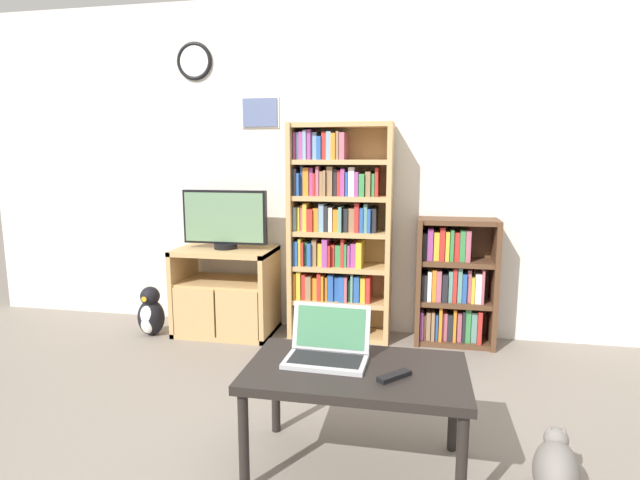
{
  "coord_description": "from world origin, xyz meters",
  "views": [
    {
      "loc": [
        0.56,
        -1.9,
        1.37
      ],
      "look_at": [
        -0.03,
        1.09,
        0.88
      ],
      "focal_mm": 28.0,
      "sensor_mm": 36.0,
      "label": 1
    }
  ],
  "objects_px": {
    "tv_stand": "(226,291)",
    "coffee_table": "(356,379)",
    "television": "(225,219)",
    "cat": "(556,470)",
    "remote_near_laptop": "(394,376)",
    "penguin_figurine": "(150,313)",
    "laptop": "(328,347)",
    "bookshelf_tall": "(336,235)",
    "bookshelf_short": "(453,285)"
  },
  "relations": [
    {
      "from": "bookshelf_short",
      "to": "cat",
      "type": "height_order",
      "value": "bookshelf_short"
    },
    {
      "from": "cat",
      "to": "remote_near_laptop",
      "type": "bearing_deg",
      "value": -167.29
    },
    {
      "from": "remote_near_laptop",
      "to": "penguin_figurine",
      "type": "xyz_separation_m",
      "value": [
        -1.96,
        1.47,
        -0.31
      ]
    },
    {
      "from": "bookshelf_tall",
      "to": "cat",
      "type": "relative_size",
      "value": 2.93
    },
    {
      "from": "bookshelf_short",
      "to": "tv_stand",
      "type": "bearing_deg",
      "value": -175.56
    },
    {
      "from": "bookshelf_tall",
      "to": "remote_near_laptop",
      "type": "relative_size",
      "value": 11.14
    },
    {
      "from": "remote_near_laptop",
      "to": "cat",
      "type": "height_order",
      "value": "remote_near_laptop"
    },
    {
      "from": "bookshelf_tall",
      "to": "remote_near_laptop",
      "type": "distance_m",
      "value": 1.87
    },
    {
      "from": "television",
      "to": "coffee_table",
      "type": "distance_m",
      "value": 2.05
    },
    {
      "from": "cat",
      "to": "television",
      "type": "bearing_deg",
      "value": 151.34
    },
    {
      "from": "television",
      "to": "tv_stand",
      "type": "bearing_deg",
      "value": -119.38
    },
    {
      "from": "laptop",
      "to": "bookshelf_tall",
      "type": "bearing_deg",
      "value": 100.19
    },
    {
      "from": "television",
      "to": "remote_near_laptop",
      "type": "xyz_separation_m",
      "value": [
        1.39,
        -1.65,
        -0.42
      ]
    },
    {
      "from": "bookshelf_tall",
      "to": "coffee_table",
      "type": "bearing_deg",
      "value": -77.7
    },
    {
      "from": "tv_stand",
      "to": "cat",
      "type": "height_order",
      "value": "tv_stand"
    },
    {
      "from": "penguin_figurine",
      "to": "television",
      "type": "bearing_deg",
      "value": 17.84
    },
    {
      "from": "bookshelf_short",
      "to": "remote_near_laptop",
      "type": "distance_m",
      "value": 1.81
    },
    {
      "from": "remote_near_laptop",
      "to": "cat",
      "type": "bearing_deg",
      "value": -133.65
    },
    {
      "from": "television",
      "to": "laptop",
      "type": "height_order",
      "value": "television"
    },
    {
      "from": "bookshelf_short",
      "to": "cat",
      "type": "distance_m",
      "value": 1.8
    },
    {
      "from": "tv_stand",
      "to": "remote_near_laptop",
      "type": "height_order",
      "value": "tv_stand"
    },
    {
      "from": "remote_near_laptop",
      "to": "television",
      "type": "bearing_deg",
      "value": -6.66
    },
    {
      "from": "television",
      "to": "cat",
      "type": "distance_m",
      "value": 2.73
    },
    {
      "from": "bookshelf_short",
      "to": "remote_near_laptop",
      "type": "bearing_deg",
      "value": -101.03
    },
    {
      "from": "laptop",
      "to": "remote_near_laptop",
      "type": "distance_m",
      "value": 0.34
    },
    {
      "from": "bookshelf_tall",
      "to": "coffee_table",
      "type": "relative_size",
      "value": 1.71
    },
    {
      "from": "tv_stand",
      "to": "bookshelf_short",
      "type": "distance_m",
      "value": 1.75
    },
    {
      "from": "bookshelf_short",
      "to": "cat",
      "type": "relative_size",
      "value": 1.69
    },
    {
      "from": "coffee_table",
      "to": "laptop",
      "type": "xyz_separation_m",
      "value": [
        -0.14,
        0.07,
        0.11
      ]
    },
    {
      "from": "television",
      "to": "bookshelf_tall",
      "type": "xyz_separation_m",
      "value": [
        0.85,
        0.11,
        -0.11
      ]
    },
    {
      "from": "bookshelf_short",
      "to": "laptop",
      "type": "distance_m",
      "value": 1.76
    },
    {
      "from": "tv_stand",
      "to": "penguin_figurine",
      "type": "height_order",
      "value": "tv_stand"
    },
    {
      "from": "bookshelf_tall",
      "to": "penguin_figurine",
      "type": "bearing_deg",
      "value": -168.26
    },
    {
      "from": "coffee_table",
      "to": "laptop",
      "type": "bearing_deg",
      "value": 153.65
    },
    {
      "from": "television",
      "to": "bookshelf_short",
      "type": "xyz_separation_m",
      "value": [
        1.74,
        0.12,
        -0.46
      ]
    },
    {
      "from": "bookshelf_tall",
      "to": "coffee_table",
      "type": "distance_m",
      "value": 1.77
    },
    {
      "from": "remote_near_laptop",
      "to": "laptop",
      "type": "bearing_deg",
      "value": 18.29
    },
    {
      "from": "television",
      "to": "cat",
      "type": "bearing_deg",
      "value": -38.28
    },
    {
      "from": "cat",
      "to": "bookshelf_tall",
      "type": "bearing_deg",
      "value": 134.25
    },
    {
      "from": "bookshelf_short",
      "to": "laptop",
      "type": "relative_size",
      "value": 2.55
    },
    {
      "from": "penguin_figurine",
      "to": "coffee_table",
      "type": "bearing_deg",
      "value": -37.92
    },
    {
      "from": "penguin_figurine",
      "to": "remote_near_laptop",
      "type": "bearing_deg",
      "value": -36.88
    },
    {
      "from": "tv_stand",
      "to": "television",
      "type": "relative_size",
      "value": 1.13
    },
    {
      "from": "television",
      "to": "bookshelf_tall",
      "type": "height_order",
      "value": "bookshelf_tall"
    },
    {
      "from": "remote_near_laptop",
      "to": "penguin_figurine",
      "type": "distance_m",
      "value": 2.47
    },
    {
      "from": "tv_stand",
      "to": "remote_near_laptop",
      "type": "xyz_separation_m",
      "value": [
        1.4,
        -1.64,
        0.15
      ]
    },
    {
      "from": "tv_stand",
      "to": "coffee_table",
      "type": "xyz_separation_m",
      "value": [
        1.23,
        -1.56,
        0.08
      ]
    },
    {
      "from": "tv_stand",
      "to": "coffee_table",
      "type": "distance_m",
      "value": 1.99
    },
    {
      "from": "television",
      "to": "remote_near_laptop",
      "type": "distance_m",
      "value": 2.2
    },
    {
      "from": "television",
      "to": "bookshelf_short",
      "type": "height_order",
      "value": "television"
    }
  ]
}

